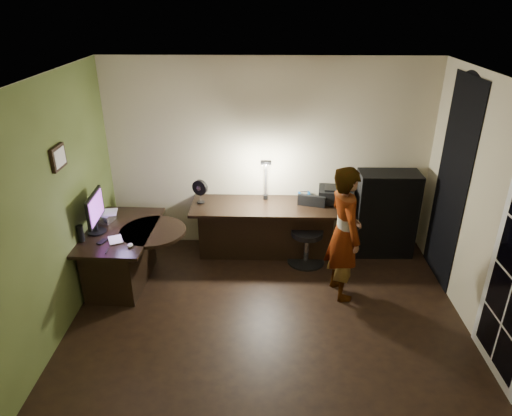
{
  "coord_description": "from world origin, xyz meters",
  "views": [
    {
      "loc": [
        -0.04,
        -4.06,
        3.41
      ],
      "look_at": [
        -0.15,
        1.05,
        1.0
      ],
      "focal_mm": 32.0,
      "sensor_mm": 36.0,
      "label": 1
    }
  ],
  "objects_px": {
    "monitor": "(95,218)",
    "person": "(344,234)",
    "desk_left": "(124,256)",
    "desk_right": "(265,230)",
    "office_chair": "(307,233)",
    "cabinet": "(385,214)"
  },
  "relations": [
    {
      "from": "desk_right",
      "to": "office_chair",
      "type": "height_order",
      "value": "office_chair"
    },
    {
      "from": "desk_left",
      "to": "desk_right",
      "type": "xyz_separation_m",
      "value": [
        1.8,
        0.74,
        0.0
      ]
    },
    {
      "from": "office_chair",
      "to": "cabinet",
      "type": "bearing_deg",
      "value": 29.81
    },
    {
      "from": "monitor",
      "to": "office_chair",
      "type": "height_order",
      "value": "monitor"
    },
    {
      "from": "desk_right",
      "to": "office_chair",
      "type": "distance_m",
      "value": 0.61
    },
    {
      "from": "cabinet",
      "to": "monitor",
      "type": "xyz_separation_m",
      "value": [
        -3.74,
        -0.9,
        0.34
      ]
    },
    {
      "from": "desk_right",
      "to": "cabinet",
      "type": "relative_size",
      "value": 1.67
    },
    {
      "from": "person",
      "to": "cabinet",
      "type": "bearing_deg",
      "value": -50.68
    },
    {
      "from": "desk_right",
      "to": "cabinet",
      "type": "distance_m",
      "value": 1.69
    },
    {
      "from": "person",
      "to": "monitor",
      "type": "bearing_deg",
      "value": 73.69
    },
    {
      "from": "desk_left",
      "to": "desk_right",
      "type": "height_order",
      "value": "desk_right"
    },
    {
      "from": "desk_right",
      "to": "office_chair",
      "type": "xyz_separation_m",
      "value": [
        0.57,
        -0.21,
        0.08
      ]
    },
    {
      "from": "desk_right",
      "to": "person",
      "type": "height_order",
      "value": "person"
    },
    {
      "from": "desk_right",
      "to": "monitor",
      "type": "relative_size",
      "value": 3.66
    },
    {
      "from": "monitor",
      "to": "person",
      "type": "relative_size",
      "value": 0.33
    },
    {
      "from": "monitor",
      "to": "office_chair",
      "type": "xyz_separation_m",
      "value": [
        2.63,
        0.6,
        -0.49
      ]
    },
    {
      "from": "monitor",
      "to": "person",
      "type": "distance_m",
      "value": 3.0
    },
    {
      "from": "office_chair",
      "to": "desk_left",
      "type": "bearing_deg",
      "value": -152.62
    },
    {
      "from": "monitor",
      "to": "office_chair",
      "type": "bearing_deg",
      "value": 9.75
    },
    {
      "from": "cabinet",
      "to": "office_chair",
      "type": "distance_m",
      "value": 1.16
    },
    {
      "from": "person",
      "to": "desk_left",
      "type": "bearing_deg",
      "value": 71.93
    },
    {
      "from": "desk_left",
      "to": "monitor",
      "type": "height_order",
      "value": "monitor"
    }
  ]
}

